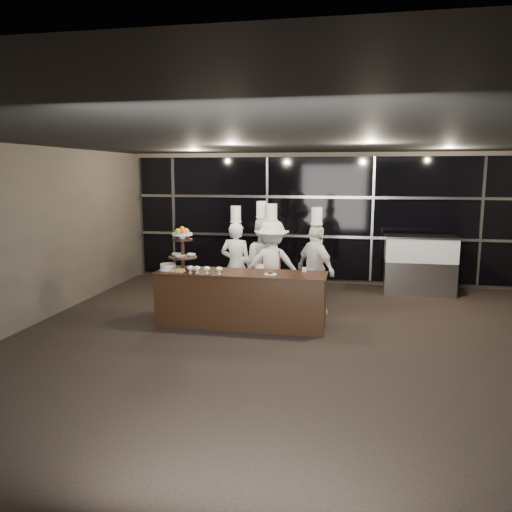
% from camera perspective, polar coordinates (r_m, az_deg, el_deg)
% --- Properties ---
extents(room, '(10.00, 10.00, 10.00)m').
position_cam_1_polar(room, '(6.68, 4.27, 0.44)').
color(room, black).
rests_on(room, ground).
extents(window_wall, '(8.60, 0.10, 2.80)m').
position_cam_1_polar(window_wall, '(11.56, 7.19, 4.25)').
color(window_wall, black).
rests_on(window_wall, ground).
extents(buffet_counter, '(2.84, 0.74, 0.92)m').
position_cam_1_polar(buffet_counter, '(8.37, -1.74, -4.92)').
color(buffet_counter, black).
rests_on(buffet_counter, ground).
extents(display_stand, '(0.48, 0.48, 0.74)m').
position_cam_1_polar(display_stand, '(8.47, -8.39, 1.19)').
color(display_stand, black).
rests_on(display_stand, buffet_counter).
extents(compotes, '(0.60, 0.11, 0.12)m').
position_cam_1_polar(compotes, '(8.19, -6.05, -1.44)').
color(compotes, silver).
rests_on(compotes, buffet_counter).
extents(layer_cake, '(0.30, 0.30, 0.11)m').
position_cam_1_polar(layer_cake, '(8.57, -10.03, -1.24)').
color(layer_cake, white).
rests_on(layer_cake, buffet_counter).
extents(pastry_squares, '(0.20, 0.13, 0.05)m').
position_cam_1_polar(pastry_squares, '(8.39, -8.87, -1.61)').
color(pastry_squares, '#E2CC6E').
rests_on(pastry_squares, buffet_counter).
extents(small_plate, '(0.20, 0.20, 0.05)m').
position_cam_1_polar(small_plate, '(8.07, 1.66, -2.04)').
color(small_plate, white).
rests_on(small_plate, buffet_counter).
extents(chef_cup, '(0.08, 0.08, 0.07)m').
position_cam_1_polar(chef_cup, '(8.34, 5.54, -1.56)').
color(chef_cup, white).
rests_on(chef_cup, buffet_counter).
extents(display_case, '(1.47, 0.64, 1.24)m').
position_cam_1_polar(display_case, '(11.10, 18.21, -0.63)').
color(display_case, '#A5A5AA').
rests_on(display_case, ground).
extents(chef_a, '(0.64, 0.45, 1.94)m').
position_cam_1_polar(chef_a, '(9.40, -2.29, -0.91)').
color(chef_a, white).
rests_on(chef_a, ground).
extents(chef_b, '(0.86, 0.68, 2.03)m').
position_cam_1_polar(chef_b, '(9.35, 0.64, -0.78)').
color(chef_b, silver).
rests_on(chef_b, ground).
extents(chef_c, '(1.17, 0.77, 1.99)m').
position_cam_1_polar(chef_c, '(9.21, 1.80, -1.08)').
color(chef_c, silver).
rests_on(chef_c, ground).
extents(chef_d, '(0.95, 0.98, 1.95)m').
position_cam_1_polar(chef_d, '(9.01, 6.85, -1.49)').
color(chef_d, white).
rests_on(chef_d, ground).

